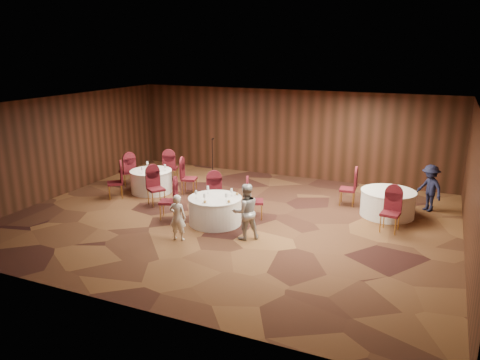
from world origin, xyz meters
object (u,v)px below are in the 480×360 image
at_px(table_main, 215,210).
at_px(table_right, 388,203).
at_px(table_left, 151,181).
at_px(mic_stand, 213,167).
at_px(woman_a, 178,217).
at_px(woman_b, 246,212).
at_px(man_c, 430,188).

height_order(table_main, table_right, same).
xyz_separation_m(table_main, table_left, (-3.24, 1.73, 0.00)).
xyz_separation_m(table_left, mic_stand, (1.05, 2.40, 0.04)).
bearing_deg(mic_stand, table_right, -13.96).
height_order(table_right, woman_a, woman_a).
xyz_separation_m(table_right, woman_a, (-4.57, -3.93, 0.22)).
bearing_deg(table_right, table_main, -149.08).
bearing_deg(mic_stand, woman_a, -71.47).
distance_m(woman_a, woman_b, 1.69).
xyz_separation_m(mic_stand, man_c, (7.47, -0.67, 0.28)).
bearing_deg(table_right, man_c, 41.46).
distance_m(woman_a, man_c, 7.43).
bearing_deg(woman_a, woman_b, -160.18).
height_order(table_right, man_c, man_c).
bearing_deg(table_main, mic_stand, 117.90).
bearing_deg(man_c, table_right, -94.26).
xyz_separation_m(woman_a, woman_b, (1.51, 0.75, 0.13)).
bearing_deg(woman_b, man_c, -175.25).
distance_m(table_left, woman_a, 4.27).
xyz_separation_m(table_main, table_right, (4.23, 2.53, 0.00)).
relative_size(woman_a, woman_b, 0.82).
bearing_deg(table_main, table_left, 151.96).
bearing_deg(table_main, woman_a, -103.44).
height_order(woman_a, woman_b, woman_b).
bearing_deg(table_right, woman_b, -133.78).
xyz_separation_m(table_main, man_c, (5.28, 3.46, 0.32)).
distance_m(table_main, woman_b, 1.39).
relative_size(table_right, man_c, 1.10).
relative_size(table_left, man_c, 0.99).
distance_m(mic_stand, woman_a, 5.83).
height_order(table_right, woman_b, woman_b).
relative_size(table_main, mic_stand, 0.99).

